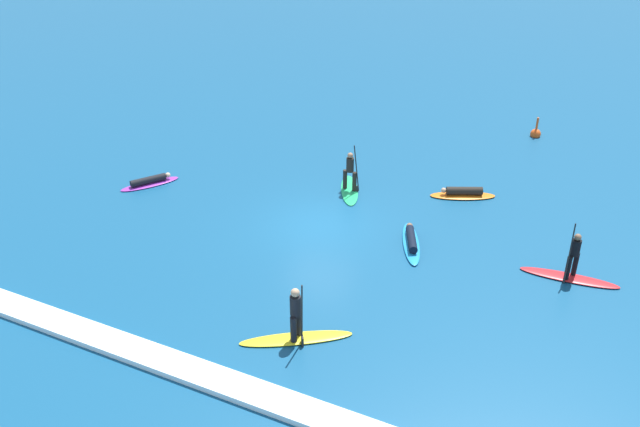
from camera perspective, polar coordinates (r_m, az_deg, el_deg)
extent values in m
plane|color=navy|center=(25.25, 0.00, -0.99)|extent=(120.00, 120.00, 0.00)
ellipsoid|color=yellow|center=(19.82, -2.02, -10.47)|extent=(3.05, 2.31, 0.08)
cylinder|color=black|center=(19.42, -2.24, -9.71)|extent=(0.27, 0.27, 0.83)
cylinder|color=black|center=(19.65, -1.85, -9.18)|extent=(0.27, 0.27, 0.83)
cylinder|color=black|center=(19.09, -2.08, -7.74)|extent=(0.44, 0.44, 0.62)
sphere|color=tan|center=(18.84, -2.10, -6.68)|extent=(0.35, 0.35, 0.25)
cylinder|color=black|center=(18.96, -1.53, -8.43)|extent=(0.18, 0.23, 2.06)
cube|color=black|center=(19.57, -1.49, -10.69)|extent=(0.16, 0.20, 0.32)
ellipsoid|color=purple|center=(29.07, -14.13, 2.43)|extent=(1.88, 2.41, 0.08)
cylinder|color=black|center=(28.98, -14.26, 2.74)|extent=(1.05, 1.39, 0.29)
sphere|color=beige|center=(29.18, -12.69, 3.17)|extent=(0.31, 0.31, 0.22)
ellipsoid|color=red|center=(23.72, 20.24, -5.08)|extent=(3.18, 0.81, 0.09)
cylinder|color=black|center=(23.63, 20.69, -3.98)|extent=(0.18, 0.18, 0.83)
cylinder|color=black|center=(23.33, 20.16, -4.32)|extent=(0.18, 0.18, 0.83)
cylinder|color=black|center=(23.13, 20.72, -2.70)|extent=(0.33, 0.33, 0.56)
sphere|color=brown|center=(22.93, 20.89, -1.87)|extent=(0.24, 0.24, 0.22)
cylinder|color=black|center=(22.95, 20.27, -3.17)|extent=(0.08, 0.45, 1.98)
cube|color=black|center=(23.45, 19.88, -5.13)|extent=(0.07, 0.20, 0.32)
ellipsoid|color=orange|center=(27.83, 11.92, 1.49)|extent=(2.68, 1.77, 0.10)
cylinder|color=black|center=(27.74, 12.06, 1.88)|extent=(1.44, 0.90, 0.33)
sphere|color=tan|center=(27.58, 10.37, 1.94)|extent=(0.28, 0.28, 0.21)
ellipsoid|color=#1E8CD1|center=(24.26, 7.67, -2.50)|extent=(1.68, 2.87, 0.11)
cylinder|color=black|center=(24.11, 7.71, -2.15)|extent=(0.88, 1.50, 0.30)
sphere|color=brown|center=(24.85, 7.55, -1.06)|extent=(0.32, 0.32, 0.24)
ellipsoid|color=#23B266|center=(27.73, 2.50, 1.99)|extent=(1.81, 2.72, 0.07)
cylinder|color=black|center=(27.62, 2.12, 2.91)|extent=(0.23, 0.23, 0.81)
cylinder|color=black|center=(27.44, 2.91, 2.70)|extent=(0.23, 0.23, 0.81)
cylinder|color=black|center=(27.23, 2.55, 4.12)|extent=(0.41, 0.41, 0.59)
sphere|color=#A37556|center=(27.06, 2.57, 4.91)|extent=(0.30, 0.30, 0.23)
cylinder|color=black|center=(27.15, 3.09, 3.80)|extent=(0.26, 0.16, 2.00)
cube|color=black|center=(27.56, 3.04, 2.03)|extent=(0.21, 0.14, 0.32)
sphere|color=#E55119|center=(34.51, 17.69, 6.40)|extent=(0.50, 0.50, 0.50)
cylinder|color=#E55119|center=(34.38, 17.77, 6.94)|extent=(0.10, 0.10, 0.96)
cube|color=white|center=(19.20, -11.59, -12.57)|extent=(21.81, 0.90, 0.18)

